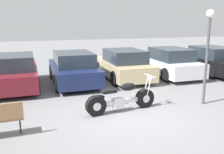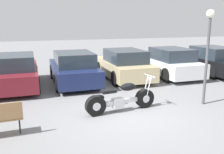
{
  "view_description": "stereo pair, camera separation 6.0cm",
  "coord_description": "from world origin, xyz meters",
  "px_view_note": "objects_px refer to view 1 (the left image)",
  "views": [
    {
      "loc": [
        -2.75,
        -6.55,
        2.8
      ],
      "look_at": [
        -0.03,
        1.58,
        0.85
      ],
      "focal_mm": 40.0,
      "sensor_mm": 36.0,
      "label": 1
    },
    {
      "loc": [
        -2.69,
        -6.57,
        2.8
      ],
      "look_at": [
        -0.03,
        1.58,
        0.85
      ],
      "focal_mm": 40.0,
      "sensor_mm": 36.0,
      "label": 2
    }
  ],
  "objects_px": {
    "motorcycle": "(120,99)",
    "lamp_post": "(208,40)",
    "parked_car_black": "(210,60)",
    "parked_car_champagne": "(123,65)",
    "parked_car_white": "(169,63)",
    "parked_car_maroon": "(14,72)",
    "parked_car_navy": "(73,69)"
  },
  "relations": [
    {
      "from": "motorcycle",
      "to": "lamp_post",
      "type": "bearing_deg",
      "value": -4.07
    },
    {
      "from": "motorcycle",
      "to": "parked_car_black",
      "type": "xyz_separation_m",
      "value": [
        6.64,
        4.03,
        0.28
      ]
    },
    {
      "from": "parked_car_maroon",
      "to": "lamp_post",
      "type": "relative_size",
      "value": 1.3
    },
    {
      "from": "parked_car_navy",
      "to": "lamp_post",
      "type": "distance_m",
      "value": 5.84
    },
    {
      "from": "parked_car_champagne",
      "to": "parked_car_black",
      "type": "height_order",
      "value": "same"
    },
    {
      "from": "parked_car_black",
      "to": "motorcycle",
      "type": "bearing_deg",
      "value": -148.78
    },
    {
      "from": "parked_car_navy",
      "to": "parked_car_black",
      "type": "relative_size",
      "value": 1.0
    },
    {
      "from": "parked_car_navy",
      "to": "parked_car_white",
      "type": "relative_size",
      "value": 1.0
    },
    {
      "from": "parked_car_white",
      "to": "parked_car_champagne",
      "type": "bearing_deg",
      "value": 177.53
    },
    {
      "from": "parked_car_white",
      "to": "lamp_post",
      "type": "relative_size",
      "value": 1.3
    },
    {
      "from": "parked_car_maroon",
      "to": "parked_car_white",
      "type": "bearing_deg",
      "value": 0.75
    },
    {
      "from": "parked_car_navy",
      "to": "parked_car_black",
      "type": "bearing_deg",
      "value": -0.01
    },
    {
      "from": "parked_car_champagne",
      "to": "parked_car_black",
      "type": "bearing_deg",
      "value": -2.06
    },
    {
      "from": "motorcycle",
      "to": "parked_car_black",
      "type": "bearing_deg",
      "value": 31.22
    },
    {
      "from": "parked_car_black",
      "to": "lamp_post",
      "type": "bearing_deg",
      "value": -131.02
    },
    {
      "from": "motorcycle",
      "to": "parked_car_white",
      "type": "height_order",
      "value": "parked_car_white"
    },
    {
      "from": "parked_car_black",
      "to": "parked_car_navy",
      "type": "bearing_deg",
      "value": 179.99
    },
    {
      "from": "parked_car_maroon",
      "to": "parked_car_white",
      "type": "height_order",
      "value": "same"
    },
    {
      "from": "motorcycle",
      "to": "parked_car_black",
      "type": "distance_m",
      "value": 7.78
    },
    {
      "from": "parked_car_maroon",
      "to": "parked_car_champagne",
      "type": "bearing_deg",
      "value": 2.35
    },
    {
      "from": "parked_car_champagne",
      "to": "lamp_post",
      "type": "xyz_separation_m",
      "value": [
        1.26,
        -4.42,
        1.49
      ]
    },
    {
      "from": "parked_car_champagne",
      "to": "parked_car_black",
      "type": "distance_m",
      "value": 4.95
    },
    {
      "from": "parked_car_navy",
      "to": "lamp_post",
      "type": "xyz_separation_m",
      "value": [
        3.73,
        -4.24,
        1.49
      ]
    },
    {
      "from": "parked_car_navy",
      "to": "parked_car_champagne",
      "type": "relative_size",
      "value": 1.0
    },
    {
      "from": "lamp_post",
      "to": "parked_car_black",
      "type": "bearing_deg",
      "value": 48.98
    },
    {
      "from": "parked_car_champagne",
      "to": "lamp_post",
      "type": "relative_size",
      "value": 1.3
    },
    {
      "from": "motorcycle",
      "to": "parked_car_champagne",
      "type": "height_order",
      "value": "parked_car_champagne"
    },
    {
      "from": "parked_car_black",
      "to": "parked_car_maroon",
      "type": "bearing_deg",
      "value": -179.85
    },
    {
      "from": "parked_car_white",
      "to": "parked_car_maroon",
      "type": "bearing_deg",
      "value": -179.25
    },
    {
      "from": "parked_car_champagne",
      "to": "parked_car_navy",
      "type": "bearing_deg",
      "value": -175.9
    },
    {
      "from": "parked_car_champagne",
      "to": "parked_car_white",
      "type": "distance_m",
      "value": 2.47
    },
    {
      "from": "motorcycle",
      "to": "parked_car_maroon",
      "type": "xyz_separation_m",
      "value": [
        -3.24,
        4.0,
        0.28
      ]
    }
  ]
}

